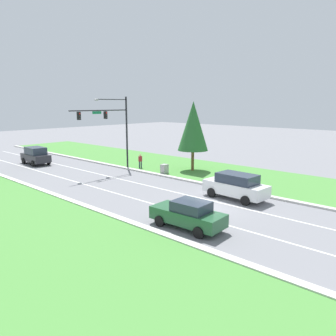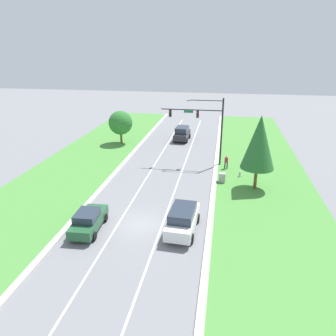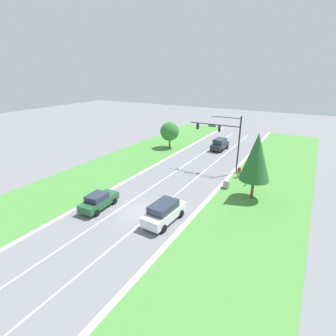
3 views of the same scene
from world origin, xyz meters
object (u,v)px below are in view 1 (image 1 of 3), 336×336
object	(u,v)px
forest_sedan	(188,214)
fire_hydrant	(164,166)
white_suv	(236,186)
conifer_near_right_tree	(193,126)
pedestrian	(140,161)
traffic_signal_mast	(112,122)
charcoal_suv	(36,155)
utility_cabinet	(164,169)

from	to	relation	value
forest_sedan	fire_hydrant	bearing A→B (deg)	44.98
white_suv	fire_hydrant	size ratio (longest dim) A/B	7.37
fire_hydrant	conifer_near_right_tree	bearing A→B (deg)	-65.36
pedestrian	fire_hydrant	size ratio (longest dim) A/B	2.41
traffic_signal_mast	conifer_near_right_tree	distance (m)	8.81
white_suv	fire_hydrant	distance (m)	13.15
charcoal_suv	conifer_near_right_tree	world-z (taller)	conifer_near_right_tree
white_suv	pedestrian	distance (m)	14.86
fire_hydrant	pedestrian	bearing A→B (deg)	124.02
white_suv	utility_cabinet	size ratio (longest dim) A/B	4.84
utility_cabinet	conifer_near_right_tree	distance (m)	5.66
white_suv	pedestrian	world-z (taller)	white_suv
charcoal_suv	fire_hydrant	size ratio (longest dim) A/B	6.60
traffic_signal_mast	conifer_near_right_tree	world-z (taller)	traffic_signal_mast
white_suv	charcoal_suv	bearing A→B (deg)	100.86
traffic_signal_mast	fire_hydrant	world-z (taller)	traffic_signal_mast
utility_cabinet	fire_hydrant	bearing A→B (deg)	44.30
forest_sedan	pedestrian	distance (m)	18.89
fire_hydrant	charcoal_suv	bearing A→B (deg)	120.83
traffic_signal_mast	pedestrian	xyz separation A→B (m)	(2.80, -1.37, -4.44)
white_suv	fire_hydrant	bearing A→B (deg)	71.76
utility_cabinet	white_suv	bearing A→B (deg)	-105.58
traffic_signal_mast	charcoal_suv	bearing A→B (deg)	111.13
traffic_signal_mast	charcoal_suv	distance (m)	11.81
white_suv	conifer_near_right_tree	distance (m)	11.75
conifer_near_right_tree	forest_sedan	bearing A→B (deg)	-142.70
charcoal_suv	conifer_near_right_tree	size ratio (longest dim) A/B	0.61
utility_cabinet	pedestrian	xyz separation A→B (m)	(0.40, 4.16, 0.40)
forest_sedan	utility_cabinet	xyz separation A→B (m)	(10.21, 11.47, -0.33)
traffic_signal_mast	fire_hydrant	distance (m)	7.58
fire_hydrant	conifer_near_right_tree	size ratio (longest dim) A/B	0.09
white_suv	utility_cabinet	xyz separation A→B (m)	(2.88, 10.33, -0.52)
utility_cabinet	fire_hydrant	size ratio (longest dim) A/B	1.52
traffic_signal_mast	forest_sedan	xyz separation A→B (m)	(-7.82, -17.00, -4.52)
forest_sedan	white_suv	world-z (taller)	white_suv
forest_sedan	traffic_signal_mast	bearing A→B (deg)	62.57
charcoal_suv	pedestrian	xyz separation A→B (m)	(6.76, -11.62, -0.14)
pedestrian	fire_hydrant	xyz separation A→B (m)	(1.53, -2.27, -0.59)
conifer_near_right_tree	utility_cabinet	bearing A→B (deg)	160.97
pedestrian	conifer_near_right_tree	xyz separation A→B (m)	(2.93, -5.31, 4.02)
forest_sedan	pedestrian	xyz separation A→B (m)	(10.61, 15.63, 0.08)
forest_sedan	conifer_near_right_tree	size ratio (longest dim) A/B	0.61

